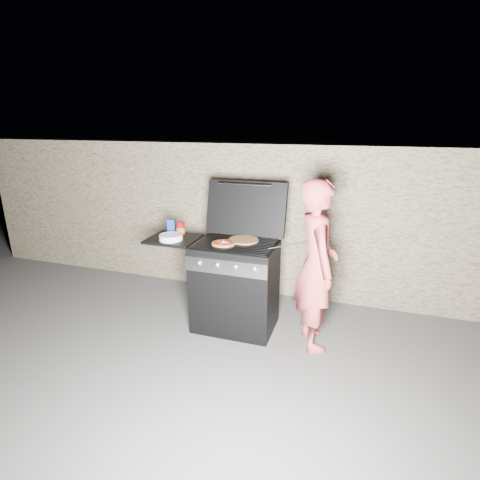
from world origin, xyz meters
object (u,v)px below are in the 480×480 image
(gas_grill, at_px, (212,283))
(person, at_px, (316,266))
(sauce_jar, at_px, (181,228))
(pizza_topped, at_px, (223,243))

(gas_grill, distance_m, person, 1.10)
(sauce_jar, xyz_separation_m, person, (1.45, -0.19, -0.18))
(sauce_jar, bearing_deg, pizza_topped, -19.41)
(person, bearing_deg, pizza_topped, 69.38)
(sauce_jar, relative_size, person, 0.09)
(gas_grill, height_order, sauce_jar, sauce_jar)
(pizza_topped, relative_size, person, 0.14)
(gas_grill, xyz_separation_m, sauce_jar, (-0.40, 0.13, 0.52))
(person, bearing_deg, gas_grill, 65.88)
(gas_grill, xyz_separation_m, pizza_topped, (0.15, -0.06, 0.47))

